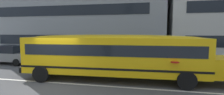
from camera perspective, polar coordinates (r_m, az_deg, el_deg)
ground_plane at (r=9.91m, az=-18.34°, el=-11.47°), size 400.00×400.00×0.00m
sidewalk_far at (r=16.37m, az=-5.71°, el=-4.50°), size 120.00×3.00×0.01m
lane_centreline at (r=9.91m, az=-18.34°, el=-11.45°), size 110.00×0.16×0.01m
school_bus at (r=9.70m, az=1.39°, el=-1.94°), size 12.03×2.88×2.67m
parked_car_grey_near_corner at (r=17.23m, az=-31.48°, el=-1.97°), size 3.95×1.97×1.64m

